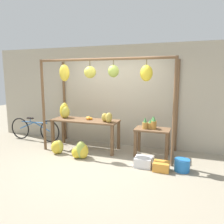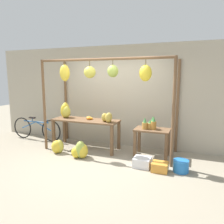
{
  "view_description": "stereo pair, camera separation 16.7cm",
  "coord_description": "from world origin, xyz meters",
  "px_view_note": "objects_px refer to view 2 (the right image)",
  "views": [
    {
      "loc": [
        1.92,
        -4.32,
        1.97
      ],
      "look_at": [
        0.11,
        0.85,
        1.06
      ],
      "focal_mm": 35.0,
      "sensor_mm": 36.0,
      "label": 1
    },
    {
      "loc": [
        2.08,
        -4.27,
        1.97
      ],
      "look_at": [
        0.11,
        0.85,
        1.06
      ],
      "focal_mm": 35.0,
      "sensor_mm": 36.0,
      "label": 2
    }
  ],
  "objects_px": {
    "fruit_crate_purple": "(160,167)",
    "papaya_pile": "(108,117)",
    "banana_pile_ground_left": "(58,147)",
    "blue_bucket": "(181,166)",
    "banana_pile_on_table": "(65,111)",
    "pineapple_cluster": "(151,124)",
    "fruit_crate_white": "(142,162)",
    "orange_pile": "(89,118)",
    "banana_pile_ground_right": "(81,151)",
    "parked_bicycle": "(36,129)"
  },
  "relations": [
    {
      "from": "blue_bucket",
      "to": "fruit_crate_purple",
      "type": "bearing_deg",
      "value": -162.62
    },
    {
      "from": "banana_pile_ground_left",
      "to": "blue_bucket",
      "type": "bearing_deg",
      "value": -0.75
    },
    {
      "from": "orange_pile",
      "to": "pineapple_cluster",
      "type": "height_order",
      "value": "pineapple_cluster"
    },
    {
      "from": "orange_pile",
      "to": "blue_bucket",
      "type": "distance_m",
      "value": 2.63
    },
    {
      "from": "banana_pile_ground_left",
      "to": "banana_pile_ground_right",
      "type": "relative_size",
      "value": 0.76
    },
    {
      "from": "fruit_crate_purple",
      "to": "banana_pile_on_table",
      "type": "bearing_deg",
      "value": 163.94
    },
    {
      "from": "fruit_crate_white",
      "to": "parked_bicycle",
      "type": "bearing_deg",
      "value": 166.66
    },
    {
      "from": "banana_pile_ground_right",
      "to": "blue_bucket",
      "type": "height_order",
      "value": "banana_pile_ground_right"
    },
    {
      "from": "blue_bucket",
      "to": "banana_pile_ground_left",
      "type": "bearing_deg",
      "value": 179.25
    },
    {
      "from": "blue_bucket",
      "to": "fruit_crate_purple",
      "type": "relative_size",
      "value": 0.96
    },
    {
      "from": "papaya_pile",
      "to": "fruit_crate_purple",
      "type": "xyz_separation_m",
      "value": [
        1.44,
        -0.65,
        -0.83
      ]
    },
    {
      "from": "banana_pile_on_table",
      "to": "orange_pile",
      "type": "distance_m",
      "value": 0.77
    },
    {
      "from": "papaya_pile",
      "to": "fruit_crate_purple",
      "type": "distance_m",
      "value": 1.78
    },
    {
      "from": "blue_bucket",
      "to": "parked_bicycle",
      "type": "bearing_deg",
      "value": 169.6
    },
    {
      "from": "orange_pile",
      "to": "parked_bicycle",
      "type": "height_order",
      "value": "orange_pile"
    },
    {
      "from": "orange_pile",
      "to": "banana_pile_on_table",
      "type": "bearing_deg",
      "value": 178.27
    },
    {
      "from": "banana_pile_ground_left",
      "to": "blue_bucket",
      "type": "relative_size",
      "value": 1.12
    },
    {
      "from": "pineapple_cluster",
      "to": "banana_pile_ground_right",
      "type": "distance_m",
      "value": 1.81
    },
    {
      "from": "pineapple_cluster",
      "to": "fruit_crate_purple",
      "type": "relative_size",
      "value": 1.03
    },
    {
      "from": "blue_bucket",
      "to": "fruit_crate_white",
      "type": "bearing_deg",
      "value": -177.07
    },
    {
      "from": "banana_pile_ground_left",
      "to": "fruit_crate_purple",
      "type": "xyz_separation_m",
      "value": [
        2.62,
        -0.17,
        -0.07
      ]
    },
    {
      "from": "orange_pile",
      "to": "papaya_pile",
      "type": "xyz_separation_m",
      "value": [
        0.6,
        -0.13,
        0.08
      ]
    },
    {
      "from": "pineapple_cluster",
      "to": "banana_pile_ground_right",
      "type": "bearing_deg",
      "value": -155.79
    },
    {
      "from": "pineapple_cluster",
      "to": "blue_bucket",
      "type": "distance_m",
      "value": 1.23
    },
    {
      "from": "blue_bucket",
      "to": "papaya_pile",
      "type": "distance_m",
      "value": 2.08
    },
    {
      "from": "banana_pile_on_table",
      "to": "orange_pile",
      "type": "height_order",
      "value": "banana_pile_on_table"
    },
    {
      "from": "papaya_pile",
      "to": "orange_pile",
      "type": "bearing_deg",
      "value": 167.62
    },
    {
      "from": "banana_pile_on_table",
      "to": "banana_pile_ground_right",
      "type": "bearing_deg",
      "value": -39.42
    },
    {
      "from": "parked_bicycle",
      "to": "banana_pile_ground_left",
      "type": "bearing_deg",
      "value": -29.85
    },
    {
      "from": "banana_pile_ground_right",
      "to": "fruit_crate_purple",
      "type": "xyz_separation_m",
      "value": [
        1.91,
        -0.08,
        -0.08
      ]
    },
    {
      "from": "pineapple_cluster",
      "to": "banana_pile_ground_left",
      "type": "distance_m",
      "value": 2.42
    },
    {
      "from": "banana_pile_on_table",
      "to": "papaya_pile",
      "type": "xyz_separation_m",
      "value": [
        1.35,
        -0.15,
        -0.07
      ]
    },
    {
      "from": "pineapple_cluster",
      "to": "papaya_pile",
      "type": "relative_size",
      "value": 0.97
    },
    {
      "from": "orange_pile",
      "to": "parked_bicycle",
      "type": "distance_m",
      "value": 1.98
    },
    {
      "from": "fruit_crate_purple",
      "to": "papaya_pile",
      "type": "bearing_deg",
      "value": 155.74
    },
    {
      "from": "banana_pile_on_table",
      "to": "pineapple_cluster",
      "type": "height_order",
      "value": "banana_pile_on_table"
    },
    {
      "from": "papaya_pile",
      "to": "parked_bicycle",
      "type": "bearing_deg",
      "value": 173.62
    },
    {
      "from": "banana_pile_ground_left",
      "to": "papaya_pile",
      "type": "relative_size",
      "value": 1.02
    },
    {
      "from": "banana_pile_ground_right",
      "to": "parked_bicycle",
      "type": "height_order",
      "value": "parked_bicycle"
    },
    {
      "from": "orange_pile",
      "to": "papaya_pile",
      "type": "height_order",
      "value": "papaya_pile"
    },
    {
      "from": "blue_bucket",
      "to": "orange_pile",
      "type": "bearing_deg",
      "value": 165.1
    },
    {
      "from": "orange_pile",
      "to": "banana_pile_ground_left",
      "type": "height_order",
      "value": "orange_pile"
    },
    {
      "from": "fruit_crate_white",
      "to": "parked_bicycle",
      "type": "relative_size",
      "value": 0.21
    },
    {
      "from": "pineapple_cluster",
      "to": "papaya_pile",
      "type": "bearing_deg",
      "value": -173.02
    },
    {
      "from": "banana_pile_ground_left",
      "to": "fruit_crate_purple",
      "type": "distance_m",
      "value": 2.63
    },
    {
      "from": "parked_bicycle",
      "to": "papaya_pile",
      "type": "distance_m",
      "value": 2.59
    },
    {
      "from": "orange_pile",
      "to": "fruit_crate_white",
      "type": "bearing_deg",
      "value": -22.92
    },
    {
      "from": "banana_pile_on_table",
      "to": "pineapple_cluster",
      "type": "xyz_separation_m",
      "value": [
        2.41,
        -0.02,
        -0.18
      ]
    },
    {
      "from": "banana_pile_ground_left",
      "to": "blue_bucket",
      "type": "distance_m",
      "value": 3.03
    },
    {
      "from": "banana_pile_on_table",
      "to": "fruit_crate_white",
      "type": "xyz_separation_m",
      "value": [
        2.39,
        -0.71,
        -0.89
      ]
    }
  ]
}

